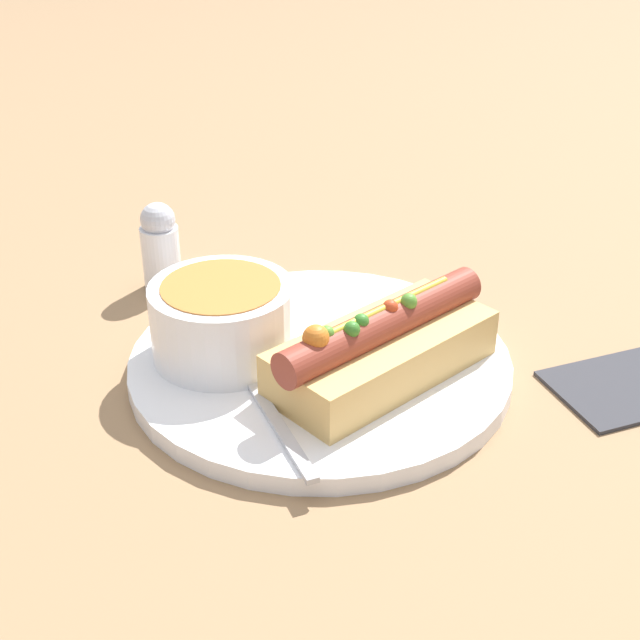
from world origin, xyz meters
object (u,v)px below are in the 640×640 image
Objects in this scene: salt_shaker at (160,247)px; hot_dog at (382,347)px; soup_bowl at (222,317)px; spoon at (243,367)px.

hot_dog is at bearing -91.13° from salt_shaker.
soup_bowl is (-0.05, 0.10, 0.01)m from hot_dog.
hot_dog is 0.23m from salt_shaker.
soup_bowl is 0.14m from salt_shaker.
salt_shaker reaches higher than soup_bowl.
salt_shaker is (0.06, 0.16, 0.02)m from spoon.
salt_shaker is (0.06, 0.13, -0.01)m from soup_bowl.
soup_bowl reaches higher than spoon.
hot_dog is 0.10m from spoon.
hot_dog is 2.31× the size of salt_shaker.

